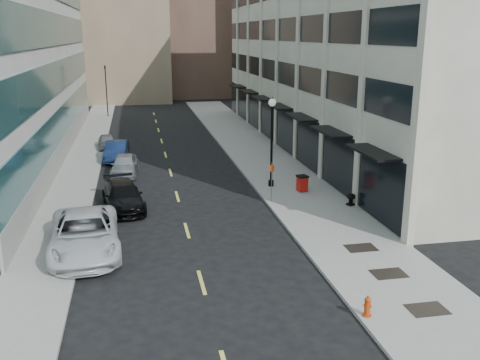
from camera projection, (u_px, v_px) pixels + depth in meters
name	position (u px, v px, depth m)	size (l,w,h in m)	color
ground	(208.00, 306.00, 19.57)	(160.00, 160.00, 0.00)	black
sidewalk_right	(271.00, 167.00, 39.88)	(5.00, 80.00, 0.15)	gray
sidewalk_left	(77.00, 176.00, 37.27)	(3.00, 80.00, 0.15)	gray
building_right	(359.00, 42.00, 45.90)	(15.30, 46.50, 18.25)	beige
skyline_tan_near	(118.00, 4.00, 79.49)	(14.00, 18.00, 28.00)	#927B60
skyline_tan_far	(58.00, 26.00, 87.89)	(12.00, 14.00, 22.00)	#927B60
skyline_stone	(264.00, 32.00, 82.75)	(10.00, 14.00, 20.00)	beige
grate_near	(427.00, 309.00, 19.05)	(1.40, 1.00, 0.01)	black
grate_mid	(389.00, 274.00, 21.89)	(1.40, 1.00, 0.01)	black
grate_far	(361.00, 248.00, 24.54)	(1.40, 1.00, 0.01)	black
road_centerline	(174.00, 183.00, 35.66)	(0.15, 68.20, 0.01)	#D8CC4C
traffic_signal	(105.00, 69.00, 62.47)	(0.66, 0.66, 6.98)	black
car_white_van	(85.00, 234.00, 24.12)	(3.03, 6.56, 1.82)	silver
car_black_pickup	(123.00, 196.00, 30.31)	(2.07, 5.10, 1.48)	black
car_silver_sedan	(125.00, 165.00, 37.56)	(1.77, 4.40, 1.50)	#999DA2
car_blue_sedan	(117.00, 151.00, 42.01)	(1.60, 4.58, 1.51)	#14244E
car_grey_sedan	(107.00, 142.00, 46.14)	(1.51, 3.75, 1.28)	slate
fire_hydrant	(367.00, 306.00, 18.52)	(0.31, 0.31, 0.77)	#C33C0D
trash_bin	(302.00, 183.00, 33.26)	(0.73, 0.76, 1.02)	red
lamppost	(272.00, 134.00, 33.66)	(0.48, 0.48, 5.75)	black
sign_post	(272.00, 176.00, 30.94)	(0.27, 0.10, 2.35)	slate
urn_planter	(351.00, 198.00, 30.56)	(0.51, 0.51, 0.71)	black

